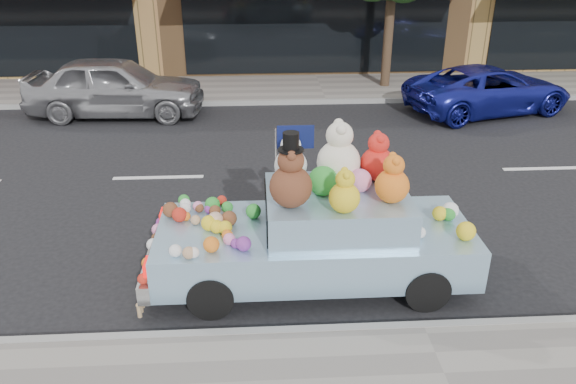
{
  "coord_description": "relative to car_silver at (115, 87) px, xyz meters",
  "views": [
    {
      "loc": [
        -1.99,
        -10.46,
        4.56
      ],
      "look_at": [
        -1.59,
        -3.46,
        1.25
      ],
      "focal_mm": 35.0,
      "sensor_mm": 36.0,
      "label": 1
    }
  ],
  "objects": [
    {
      "name": "ground",
      "position": [
        5.67,
        -4.25,
        -0.78
      ],
      "size": [
        120.0,
        120.0,
        0.0
      ],
      "primitive_type": "plane",
      "color": "black",
      "rests_on": "ground"
    },
    {
      "name": "far_sidewalk",
      "position": [
        5.67,
        2.25,
        -0.72
      ],
      "size": [
        60.0,
        3.0,
        0.12
      ],
      "primitive_type": "cube",
      "color": "gray",
      "rests_on": "ground"
    },
    {
      "name": "near_kerb",
      "position": [
        5.67,
        -9.25,
        -0.72
      ],
      "size": [
        60.0,
        0.12,
        0.13
      ],
      "primitive_type": "cube",
      "color": "gray",
      "rests_on": "ground"
    },
    {
      "name": "far_kerb",
      "position": [
        5.67,
        0.75,
        -0.72
      ],
      "size": [
        60.0,
        0.12,
        0.13
      ],
      "primitive_type": "cube",
      "color": "gray",
      "rests_on": "ground"
    },
    {
      "name": "car_silver",
      "position": [
        0.0,
        0.0,
        0.0
      ],
      "size": [
        4.67,
        2.08,
        1.56
      ],
      "primitive_type": "imported",
      "rotation": [
        0.0,
        0.0,
        1.52
      ],
      "color": "#9E9FA3",
      "rests_on": "ground"
    },
    {
      "name": "car_blue",
      "position": [
        9.92,
        -0.26,
        -0.16
      ],
      "size": [
        4.88,
        3.21,
        1.25
      ],
      "primitive_type": "imported",
      "rotation": [
        0.0,
        0.0,
        1.85
      ],
      "color": "#1B2197",
      "rests_on": "ground"
    },
    {
      "name": "art_car",
      "position": [
        4.47,
        -7.98,
        0.03
      ],
      "size": [
        4.49,
        1.78,
        2.34
      ],
      "rotation": [
        0.0,
        0.0,
        0.0
      ],
      "color": "black",
      "rests_on": "ground"
    }
  ]
}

